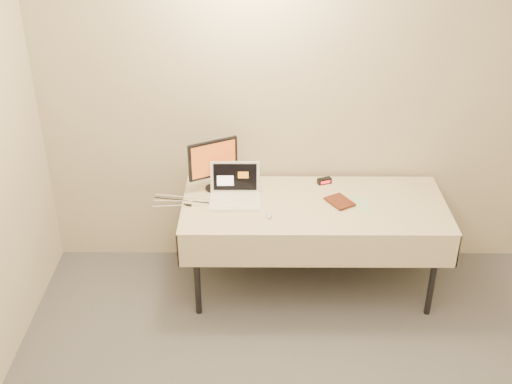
{
  "coord_description": "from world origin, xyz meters",
  "views": [
    {
      "loc": [
        -0.39,
        -1.84,
        3.02
      ],
      "look_at": [
        -0.41,
        1.99,
        0.86
      ],
      "focal_mm": 45.0,
      "sensor_mm": 36.0,
      "label": 1
    }
  ],
  "objects_px": {
    "book": "(332,194)",
    "monitor": "(213,161)",
    "table": "(314,211)",
    "laptop": "(235,191)"
  },
  "relations": [
    {
      "from": "book",
      "to": "monitor",
      "type": "bearing_deg",
      "value": 133.38
    },
    {
      "from": "table",
      "to": "book",
      "type": "height_order",
      "value": "book"
    },
    {
      "from": "laptop",
      "to": "book",
      "type": "relative_size",
      "value": 1.83
    },
    {
      "from": "laptop",
      "to": "table",
      "type": "bearing_deg",
      "value": -6.93
    },
    {
      "from": "table",
      "to": "monitor",
      "type": "height_order",
      "value": "monitor"
    },
    {
      "from": "table",
      "to": "monitor",
      "type": "xyz_separation_m",
      "value": [
        -0.72,
        0.21,
        0.29
      ]
    },
    {
      "from": "table",
      "to": "book",
      "type": "distance_m",
      "value": 0.2
    },
    {
      "from": "monitor",
      "to": "book",
      "type": "distance_m",
      "value": 0.88
    },
    {
      "from": "table",
      "to": "book",
      "type": "relative_size",
      "value": 9.59
    },
    {
      "from": "table",
      "to": "book",
      "type": "xyz_separation_m",
      "value": [
        0.12,
        -0.03,
        0.16
      ]
    }
  ]
}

